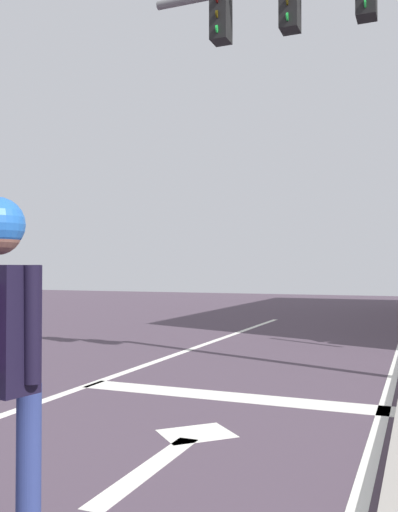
% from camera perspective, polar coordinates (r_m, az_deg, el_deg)
% --- Properties ---
extents(lane_line_center, '(0.12, 20.00, 0.01)m').
position_cam_1_polar(lane_line_center, '(5.63, -18.76, -15.00)').
color(lane_line_center, silver).
rests_on(lane_line_center, ground).
extents(lane_line_curbside, '(0.12, 20.00, 0.01)m').
position_cam_1_polar(lane_line_curbside, '(4.37, 17.38, -19.09)').
color(lane_line_curbside, silver).
rests_on(lane_line_curbside, ground).
extents(stop_bar, '(3.37, 0.40, 0.01)m').
position_cam_1_polar(stop_bar, '(5.96, 3.15, -14.28)').
color(stop_bar, silver).
rests_on(stop_bar, ground).
extents(lane_arrow_stem, '(0.16, 1.40, 0.01)m').
position_cam_1_polar(lane_arrow_stem, '(3.97, -5.26, -21.01)').
color(lane_arrow_stem, silver).
rests_on(lane_arrow_stem, ground).
extents(lane_arrow_head, '(0.71, 0.71, 0.01)m').
position_cam_1_polar(lane_arrow_head, '(4.71, -0.27, -17.84)').
color(lane_arrow_head, silver).
rests_on(lane_arrow_head, ground).
extents(traffic_signal_mast, '(3.88, 0.34, 5.29)m').
position_cam_1_polar(traffic_signal_mast, '(7.49, 15.74, 18.85)').
color(traffic_signal_mast, slate).
rests_on(traffic_signal_mast, ground).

